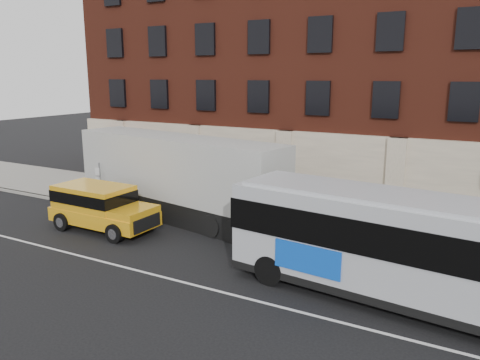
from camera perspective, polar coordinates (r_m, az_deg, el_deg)
The scene contains 9 objects.
ground at distance 17.51m, azimuth -10.85°, elevation -11.83°, with size 120.00×120.00×0.00m, color black.
sidewalk at distance 24.58m, azimuth 2.68°, elevation -4.21°, with size 60.00×6.00×0.15m, color gray.
kerb at distance 22.06m, azimuth -0.81°, elevation -6.18°, with size 60.00×0.25×0.15m, color gray.
lane_line at distance 17.86m, azimuth -9.81°, elevation -11.27°, with size 60.00×0.12×0.01m, color silver.
building at distance 30.84m, azimuth 9.57°, elevation 13.18°, with size 30.00×12.10×15.00m.
sign_pole at distance 26.91m, azimuth -16.56°, elevation -0.22°, with size 0.30×0.20×2.50m.
city_bus at distance 15.61m, azimuth 21.86°, elevation -7.89°, with size 13.13×4.06×3.54m.
yellow_suv at distance 23.20m, azimuth -16.52°, elevation -2.86°, with size 5.50×2.47×2.09m.
shipping_container at distance 24.17m, azimuth -7.59°, elevation 0.25°, with size 12.70×4.66×4.15m.
Camera 1 is at (10.42, -12.10, 7.17)m, focal length 35.51 mm.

